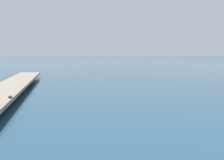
# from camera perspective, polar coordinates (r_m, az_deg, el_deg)

# --- Properties ---
(floating_dock) EXTENTS (2.86, 23.32, 0.53)m
(floating_dock) POSITION_cam_1_polar(r_m,az_deg,el_deg) (17.10, -19.61, -1.37)
(floating_dock) COLOR gray
(floating_dock) RESTS_ON ground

